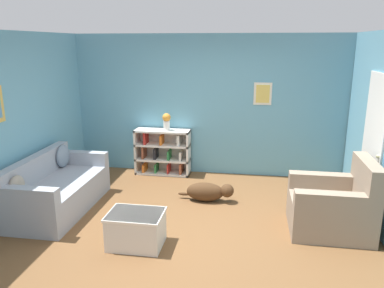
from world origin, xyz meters
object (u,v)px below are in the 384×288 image
bookshelf (163,152)px  recliner_chair (335,206)px  coffee_table (136,228)px  couch (56,190)px  dog (208,192)px  vase (167,121)px

bookshelf → recliner_chair: 3.35m
recliner_chair → coffee_table: 2.60m
recliner_chair → coffee_table: recliner_chair is taller
coffee_table → couch: bearing=151.0°
couch → bookshelf: size_ratio=1.74×
couch → recliner_chair: recliner_chair is taller
couch → recliner_chair: size_ratio=1.77×
couch → dog: size_ratio=2.00×
couch → recliner_chair: bearing=-0.7°
vase → bookshelf: bearing=165.7°
coffee_table → bookshelf: bearing=96.2°
dog → vase: size_ratio=2.84×
recliner_chair → dog: bearing=158.2°
couch → vase: (1.29, 1.81, 0.73)m
couch → bookshelf: bearing=56.7°
couch → coffee_table: size_ratio=2.66×
recliner_chair → vase: vase is taller
bookshelf → couch: bearing=-123.3°
bookshelf → vase: vase is taller
bookshelf → recliner_chair: bearing=-34.2°
couch → dog: bearing=16.3°
dog → vase: vase is taller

